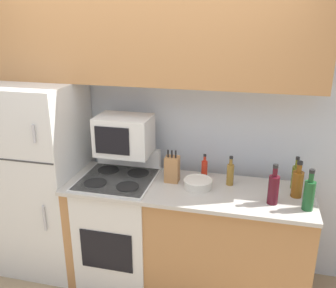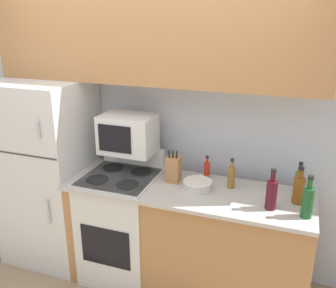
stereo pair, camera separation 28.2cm
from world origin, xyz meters
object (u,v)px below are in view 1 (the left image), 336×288
Objects in this scene: stove at (120,227)px; bottle_olive_oil at (296,176)px; bottle_whiskey at (297,183)px; microwave at (124,135)px; knife_block at (172,169)px; bottle_wine_red at (273,188)px; bowl at (198,183)px; bottle_vinegar at (230,174)px; refrigerator at (40,177)px; bottle_wine_green at (309,194)px; bottle_hot_sauce at (204,168)px.

stove is 1.50m from bottle_olive_oil.
stove is 1.50m from bottle_whiskey.
bottle_olive_oil is at bearing 1.58° from microwave.
bottle_wine_red is at bearing -13.81° from knife_block.
bottle_whiskey is (0.95, -0.04, 0.00)m from knife_block.
bottle_vinegar is at bearing 25.24° from bowl.
microwave reaches higher than bottle_olive_oil.
refrigerator is 2.23m from bottle_wine_green.
bottle_olive_oil is at bearing 59.33° from bottle_wine_red.
bottle_hot_sauce reaches higher than stove.
bowl is at bearing 167.42° from bottle_wine_red.
bottle_wine_red is (0.78, -0.19, 0.01)m from knife_block.
bottle_whiskey is at bearing -0.55° from refrigerator.
bowl is at bearing -95.16° from bottle_hot_sauce.
bottle_vinegar is (0.46, 0.04, -0.01)m from knife_block.
bottle_wine_red reaches higher than stove.
knife_block is 1.04m from bottle_wine_green.
bottle_olive_oil reaches higher than bottle_vinegar.
stove is at bearing -178.52° from bottle_whiskey.
bottle_wine_green is 1.15× the size of bottle_olive_oil.
bowl is at bearing -1.88° from refrigerator.
microwave is 1.39m from bottle_whiskey.
stove reaches higher than bowl.
stove is at bearing -169.98° from knife_block.
refrigerator is 1.99m from bottle_wine_red.
refrigerator is at bearing -174.12° from microwave.
microwave reaches higher than knife_block.
bottle_whiskey is (0.73, 0.03, 0.07)m from bowl.
bottle_whiskey is at bearing 1.48° from stove.
refrigerator reaches higher than bottle_wine_red.
bottle_wine_red is (1.22, -0.11, 0.56)m from stove.
microwave is at bearing -178.42° from bottle_olive_oil.
bottle_vinegar is (-0.49, -0.05, -0.01)m from bottle_olive_oil.
bottle_wine_green is at bearing -71.70° from bottle_whiskey.
refrigerator reaches higher than bottle_hot_sauce.
bottle_hot_sauce is at bearing 148.49° from bottle_wine_red.
bottle_hot_sauce is 0.71× the size of bottle_whiskey.
bottle_wine_green is 0.62m from bottle_vinegar.
knife_block is 0.96m from bottle_olive_oil.
bottle_wine_red reaches higher than bowl.
microwave is (0.78, 0.08, 0.43)m from refrigerator.
microwave is at bearing 175.79° from bottle_whiskey.
microwave is at bearing 179.00° from bottle_vinegar.
bottle_wine_red reaches higher than bottle_vinegar.
microwave reaches higher than bottle_vinegar.
bottle_wine_red is at bearing -5.36° from stove.
bottle_wine_red is 1.15× the size of bottle_olive_oil.
microwave reaches higher than bottle_wine_green.
microwave is 1.48× the size of bottle_wine_green.
bottle_vinegar is (0.88, -0.02, -0.24)m from microwave.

